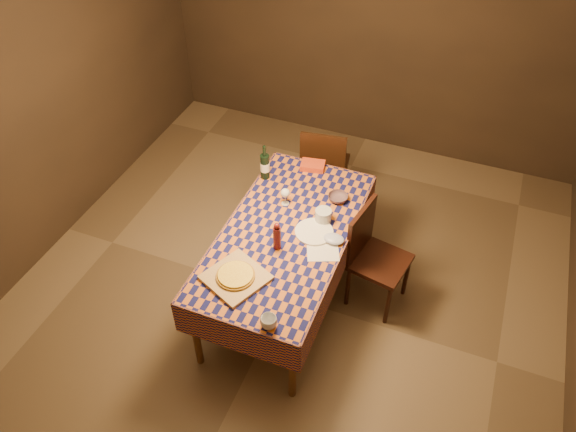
{
  "coord_description": "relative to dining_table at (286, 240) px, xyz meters",
  "views": [
    {
      "loc": [
        1.13,
        -2.82,
        3.78
      ],
      "look_at": [
        0.0,
        0.05,
        0.9
      ],
      "focal_mm": 35.0,
      "sensor_mm": 36.0,
      "label": 1
    }
  ],
  "objects": [
    {
      "name": "room",
      "position": [
        0.0,
        0.0,
        0.66
      ],
      "size": [
        5.0,
        5.1,
        2.7
      ],
      "color": "brown",
      "rests_on": "ground"
    },
    {
      "name": "dining_table",
      "position": [
        0.0,
        0.0,
        0.0
      ],
      "size": [
        0.94,
        1.84,
        0.77
      ],
      "color": "brown",
      "rests_on": "ground"
    },
    {
      "name": "cutting_board",
      "position": [
        -0.16,
        -0.56,
        0.09
      ],
      "size": [
        0.51,
        0.51,
        0.02
      ],
      "primitive_type": "cube",
      "rotation": [
        0.0,
        0.0,
        -0.42
      ],
      "color": "tan",
      "rests_on": "dining_table"
    },
    {
      "name": "pizza",
      "position": [
        -0.16,
        -0.56,
        0.11
      ],
      "size": [
        0.35,
        0.35,
        0.03
      ],
      "color": "#986719",
      "rests_on": "cutting_board"
    },
    {
      "name": "pepper_mill",
      "position": [
        -0.0,
        -0.17,
        0.19
      ],
      "size": [
        0.06,
        0.06,
        0.24
      ],
      "color": "#531316",
      "rests_on": "dining_table"
    },
    {
      "name": "bowl",
      "position": [
        0.26,
        0.5,
        0.1
      ],
      "size": [
        0.21,
        0.21,
        0.05
      ],
      "primitive_type": "imported",
      "rotation": [
        0.0,
        0.0,
        -0.35
      ],
      "color": "#59414B",
      "rests_on": "dining_table"
    },
    {
      "name": "wine_glass",
      "position": [
        -0.13,
        0.31,
        0.18
      ],
      "size": [
        0.08,
        0.08,
        0.15
      ],
      "color": "silver",
      "rests_on": "dining_table"
    },
    {
      "name": "wine_bottle",
      "position": [
        -0.41,
        0.56,
        0.2
      ],
      "size": [
        0.09,
        0.09,
        0.32
      ],
      "color": "black",
      "rests_on": "dining_table"
    },
    {
      "name": "deli_tub",
      "position": [
        0.22,
        0.23,
        0.13
      ],
      "size": [
        0.17,
        0.17,
        0.11
      ],
      "primitive_type": "cylinder",
      "rotation": [
        0.0,
        0.0,
        0.36
      ],
      "color": "#B9BFC0",
      "rests_on": "dining_table"
    },
    {
      "name": "takeout_container",
      "position": [
        -0.08,
        0.83,
        0.1
      ],
      "size": [
        0.23,
        0.18,
        0.05
      ],
      "primitive_type": "cube",
      "rotation": [
        0.0,
        0.0,
        0.18
      ],
      "color": "#C33C19",
      "rests_on": "dining_table"
    },
    {
      "name": "white_plate",
      "position": [
        0.2,
        0.08,
        0.08
      ],
      "size": [
        0.37,
        0.37,
        0.02
      ],
      "primitive_type": "cylinder",
      "rotation": [
        0.0,
        0.0,
        0.32
      ],
      "color": "white",
      "rests_on": "dining_table"
    },
    {
      "name": "tumbler",
      "position": [
        0.22,
        -0.84,
        0.12
      ],
      "size": [
        0.13,
        0.13,
        0.09
      ],
      "primitive_type": "imported",
      "rotation": [
        0.0,
        0.0,
        0.19
      ],
      "color": "silver",
      "rests_on": "dining_table"
    },
    {
      "name": "flour_patch",
      "position": [
        0.33,
        -0.09,
        0.08
      ],
      "size": [
        0.28,
        0.25,
        0.0
      ],
      "primitive_type": "cube",
      "rotation": [
        0.0,
        0.0,
        0.39
      ],
      "color": "silver",
      "rests_on": "dining_table"
    },
    {
      "name": "flour_bag",
      "position": [
        0.37,
        0.05,
        0.1
      ],
      "size": [
        0.18,
        0.15,
        0.05
      ],
      "primitive_type": "ellipsoid",
      "rotation": [
        0.0,
        0.0,
        -0.24
      ],
      "color": "#A9B4D9",
      "rests_on": "dining_table"
    },
    {
      "name": "chair_far",
      "position": [
        -0.09,
        1.22,
        -0.17
      ],
      "size": [
        0.48,
        0.48,
        0.93
      ],
      "color": "black",
      "rests_on": "ground"
    },
    {
      "name": "chair_right",
      "position": [
        0.63,
        0.28,
        -0.17
      ],
      "size": [
        0.5,
        0.49,
        0.93
      ],
      "color": "black",
      "rests_on": "ground"
    }
  ]
}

